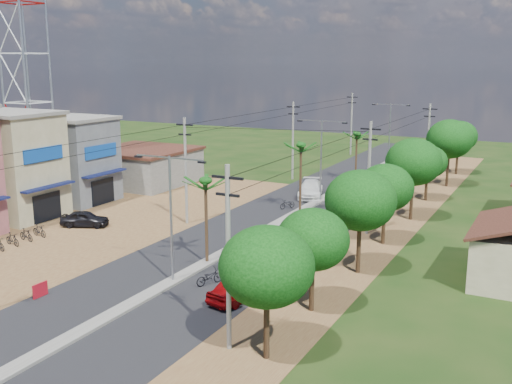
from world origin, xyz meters
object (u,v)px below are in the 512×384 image
(car_parked_dark, at_px, (85,219))
(moto_rider_east, at_px, (209,277))
(car_silver_mid, at_px, (309,240))
(car_red_near, at_px, (238,289))
(car_white_far, at_px, (311,189))
(roadside_sign, at_px, (40,290))

(car_parked_dark, xyz_separation_m, moto_rider_east, (16.20, -6.50, -0.17))
(car_parked_dark, bearing_deg, car_silver_mid, -104.87)
(car_silver_mid, xyz_separation_m, car_parked_dark, (-18.95, -2.86, -0.10))
(car_parked_dark, height_order, moto_rider_east, car_parked_dark)
(car_red_near, bearing_deg, car_white_far, -66.15)
(car_silver_mid, distance_m, car_white_far, 17.36)
(car_silver_mid, relative_size, car_parked_dark, 1.19)
(car_red_near, bearing_deg, car_parked_dark, -12.23)
(car_parked_dark, distance_m, roadside_sign, 15.29)
(moto_rider_east, bearing_deg, roadside_sign, 63.67)
(car_silver_mid, bearing_deg, car_parked_dark, 19.76)
(car_red_near, relative_size, moto_rider_east, 2.21)
(car_white_far, bearing_deg, car_silver_mid, -85.90)
(car_silver_mid, bearing_deg, car_red_near, 101.18)
(moto_rider_east, xyz_separation_m, roadside_sign, (-7.74, -6.24, -0.06))
(roadside_sign, bearing_deg, car_parked_dark, 125.12)
(car_parked_dark, bearing_deg, car_red_near, -135.89)
(car_parked_dark, distance_m, moto_rider_east, 17.45)
(moto_rider_east, bearing_deg, car_silver_mid, -81.61)
(moto_rider_east, bearing_deg, car_red_near, 179.11)
(car_silver_mid, height_order, moto_rider_east, car_silver_mid)
(car_silver_mid, bearing_deg, moto_rider_east, 84.77)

